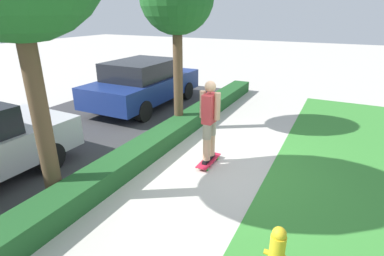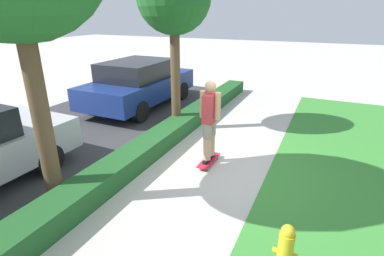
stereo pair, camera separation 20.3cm
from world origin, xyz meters
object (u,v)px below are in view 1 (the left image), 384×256
at_px(skater_person, 210,120).
at_px(fire_hydrant, 276,256).
at_px(parked_car_middle, 144,83).
at_px(skateboard, 209,161).

height_order(skater_person, fire_hydrant, skater_person).
distance_m(skater_person, fire_hydrant, 3.12).
distance_m(parked_car_middle, fire_hydrant, 7.75).
xyz_separation_m(skater_person, parked_car_middle, (2.92, 3.71, -0.20)).
height_order(skateboard, skater_person, skater_person).
bearing_deg(parked_car_middle, fire_hydrant, -133.62).
height_order(parked_car_middle, fire_hydrant, parked_car_middle).
relative_size(skater_person, parked_car_middle, 0.39).
bearing_deg(skater_person, skateboard, -108.43).
bearing_deg(parked_car_middle, skateboard, -128.40).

